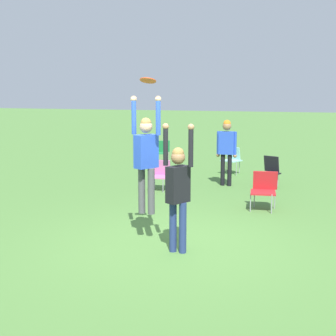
# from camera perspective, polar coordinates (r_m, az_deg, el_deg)

# --- Properties ---
(ground_plane) EXTENTS (120.00, 120.00, 0.00)m
(ground_plane) POSITION_cam_1_polar(r_m,az_deg,el_deg) (8.16, 0.42, -9.23)
(ground_plane) COLOR #4C7A38
(person_jumping) EXTENTS (0.55, 0.45, 2.03)m
(person_jumping) POSITION_cam_1_polar(r_m,az_deg,el_deg) (7.99, -2.68, 1.89)
(person_jumping) COLOR #4C4C51
(person_jumping) RESTS_ON ground_plane
(person_defending) EXTENTS (0.53, 0.42, 2.10)m
(person_defending) POSITION_cam_1_polar(r_m,az_deg,el_deg) (7.47, 1.22, -2.13)
(person_defending) COLOR navy
(person_defending) RESTS_ON ground_plane
(frisbee) EXTENTS (0.27, 0.26, 0.10)m
(frisbee) POSITION_cam_1_polar(r_m,az_deg,el_deg) (7.75, -2.46, 10.62)
(frisbee) COLOR #E04C23
(camping_chair_0) EXTENTS (0.68, 0.73, 0.85)m
(camping_chair_0) POSITION_cam_1_polar(r_m,az_deg,el_deg) (15.18, 7.81, 1.23)
(camping_chair_0) COLOR gray
(camping_chair_0) RESTS_ON ground_plane
(camping_chair_1) EXTENTS (0.53, 0.56, 0.80)m
(camping_chair_1) POSITION_cam_1_polar(r_m,az_deg,el_deg) (12.47, -0.98, -0.62)
(camping_chair_1) COLOR gray
(camping_chair_1) RESTS_ON ground_plane
(camping_chair_2) EXTENTS (0.57, 0.62, 0.84)m
(camping_chair_2) POSITION_cam_1_polar(r_m,az_deg,el_deg) (13.26, 12.41, -0.16)
(camping_chair_2) COLOR gray
(camping_chair_2) RESTS_ON ground_plane
(camping_chair_4) EXTENTS (0.65, 0.71, 0.81)m
(camping_chair_4) POSITION_cam_1_polar(r_m,az_deg,el_deg) (17.51, -0.73, 2.18)
(camping_chair_4) COLOR gray
(camping_chair_4) RESTS_ON ground_plane
(camping_chair_5) EXTENTS (0.63, 0.67, 0.84)m
(camping_chair_5) POSITION_cam_1_polar(r_m,az_deg,el_deg) (10.63, 11.62, -2.37)
(camping_chair_5) COLOR gray
(camping_chair_5) RESTS_ON ground_plane
(person_spectator_near) EXTENTS (0.59, 0.24, 1.84)m
(person_spectator_near) POSITION_cam_1_polar(r_m,az_deg,el_deg) (13.08, 7.16, 2.70)
(person_spectator_near) COLOR black
(person_spectator_near) RESTS_ON ground_plane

